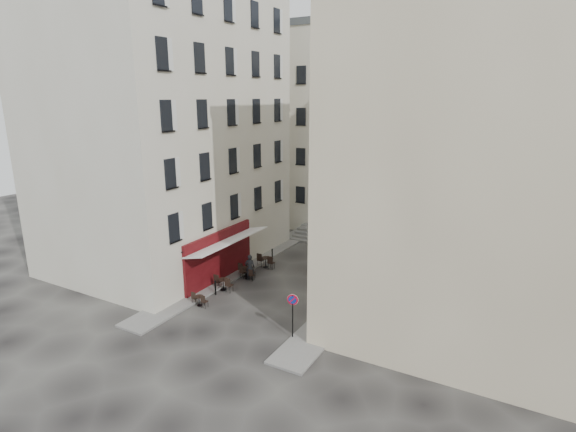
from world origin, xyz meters
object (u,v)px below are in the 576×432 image
Objects in this scene: no_parking_sign at (293,308)px; pedestrian at (250,267)px; bistro_table_a at (200,300)px; bistro_table_b at (224,283)px.

pedestrian is (-6.26, 5.41, -0.87)m from no_parking_sign.
bistro_table_a is 4.81m from pedestrian.
no_parking_sign is at bearing -5.49° from bistro_table_a.
no_parking_sign reaches higher than bistro_table_a.
bistro_table_b is 2.36m from pedestrian.
pedestrian reaches higher than bistro_table_b.
pedestrian is (0.44, 4.76, 0.51)m from bistro_table_a.
bistro_table_a is 0.82× the size of bistro_table_b.
no_parking_sign reaches higher than pedestrian.
pedestrian is at bearing 123.72° from no_parking_sign.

